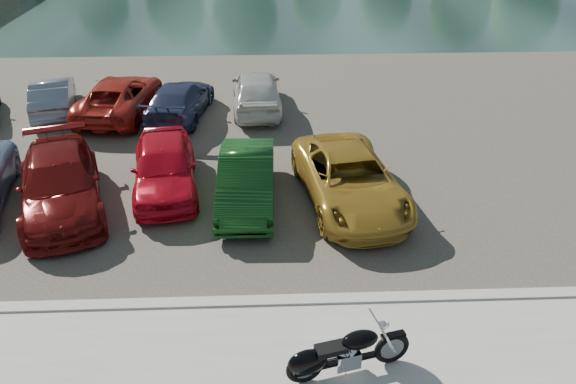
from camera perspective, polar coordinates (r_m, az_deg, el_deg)
name	(u,v)px	position (r m, az deg, el deg)	size (l,w,h in m)	color
ground	(301,379)	(10.62, 1.30, -18.43)	(200.00, 200.00, 0.00)	#595447
kerb	(295,301)	(11.99, 0.73, -11.04)	(60.00, 0.30, 0.14)	#A5A39B
parking_lot	(282,130)	(19.70, -0.61, 6.33)	(60.00, 18.00, 0.04)	#3D3931
motorcycle	(338,355)	(10.27, 5.06, -16.17)	(2.29, 0.92, 1.05)	black
car_3	(60,184)	(15.90, -22.15, 0.79)	(2.02, 4.98, 1.44)	#610E0D
car_4	(164,166)	(15.97, -12.46, 2.58)	(1.72, 4.27, 1.46)	red
car_5	(247,180)	(15.02, -4.22, 1.22)	(1.45, 4.16, 1.37)	#103D13
car_6	(350,179)	(15.06, 6.31, 1.28)	(2.34, 5.07, 1.41)	#A87F26
car_9	(53,96)	(22.66, -22.77, 9.01)	(1.35, 3.88, 1.28)	slate
car_10	(119,96)	(21.67, -16.75, 9.29)	(2.24, 4.86, 1.35)	#AD271C
car_11	(179,100)	(20.87, -10.97, 9.14)	(1.80, 4.43, 1.28)	#2A3151
car_12	(256,90)	(21.20, -3.23, 10.28)	(1.76, 4.38, 1.49)	silver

